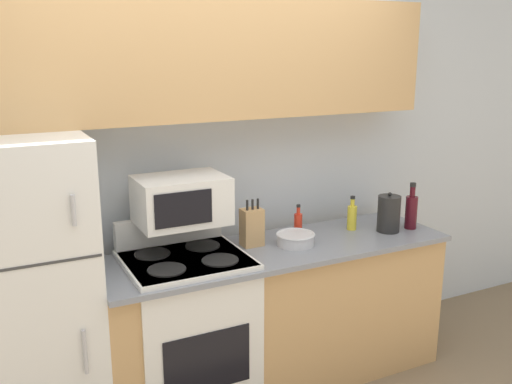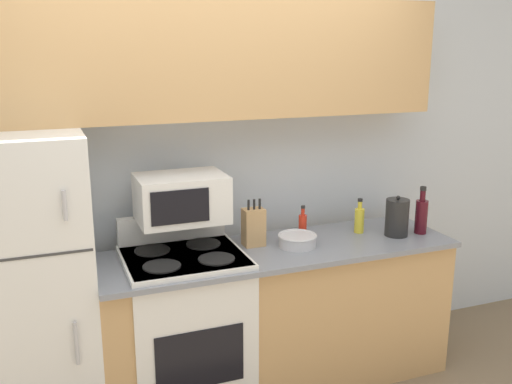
% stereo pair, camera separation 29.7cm
% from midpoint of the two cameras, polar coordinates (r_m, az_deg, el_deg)
% --- Properties ---
extents(wall_back, '(8.00, 0.05, 2.55)m').
position_cam_midpoint_polar(wall_back, '(3.50, -2.98, 2.08)').
color(wall_back, silver).
rests_on(wall_back, ground_plane).
extents(lower_cabinets, '(2.11, 0.62, 0.88)m').
position_cam_midpoint_polar(lower_cabinets, '(3.52, 4.63, -12.25)').
color(lower_cabinets, tan).
rests_on(lower_cabinets, ground_plane).
extents(refrigerator, '(0.66, 0.70, 1.62)m').
position_cam_midpoint_polar(refrigerator, '(3.12, -19.51, -9.25)').
color(refrigerator, white).
rests_on(refrigerator, ground_plane).
extents(upper_cabinets, '(2.76, 0.32, 0.66)m').
position_cam_midpoint_polar(upper_cabinets, '(3.25, -2.10, 13.18)').
color(upper_cabinets, tan).
rests_on(upper_cabinets, refrigerator).
extents(stove, '(0.66, 0.60, 1.07)m').
position_cam_midpoint_polar(stove, '(3.32, -4.41, -13.46)').
color(stove, white).
rests_on(stove, ground_plane).
extents(microwave, '(0.49, 0.36, 0.26)m').
position_cam_midpoint_polar(microwave, '(3.15, -4.82, -0.64)').
color(microwave, white).
rests_on(microwave, stove).
extents(knife_block, '(0.12, 0.10, 0.28)m').
position_cam_midpoint_polar(knife_block, '(3.33, 2.31, -3.54)').
color(knife_block, tan).
rests_on(knife_block, lower_cabinets).
extents(bowl, '(0.23, 0.23, 0.07)m').
position_cam_midpoint_polar(bowl, '(3.35, 6.70, -4.83)').
color(bowl, silver).
rests_on(bowl, lower_cabinets).
extents(bottle_hot_sauce, '(0.05, 0.05, 0.20)m').
position_cam_midpoint_polar(bottle_hot_sauce, '(3.50, 7.12, -3.32)').
color(bottle_hot_sauce, red).
rests_on(bottle_hot_sauce, lower_cabinets).
extents(bottle_cooking_spray, '(0.06, 0.06, 0.22)m').
position_cam_midpoint_polar(bottle_cooking_spray, '(3.65, 12.61, -2.71)').
color(bottle_cooking_spray, gold).
rests_on(bottle_cooking_spray, lower_cabinets).
extents(bottle_wine_red, '(0.08, 0.08, 0.30)m').
position_cam_midpoint_polar(bottle_wine_red, '(3.73, 18.42, -2.23)').
color(bottle_wine_red, '#470F19').
rests_on(bottle_wine_red, lower_cabinets).
extents(kettle, '(0.14, 0.14, 0.25)m').
position_cam_midpoint_polar(kettle, '(3.64, 16.21, -2.49)').
color(kettle, black).
rests_on(kettle, lower_cabinets).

